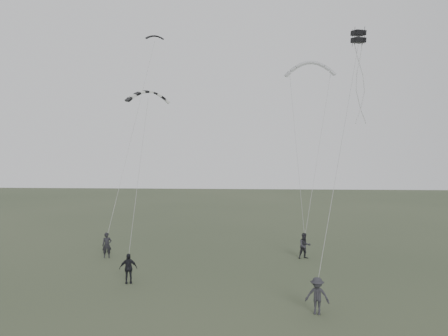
# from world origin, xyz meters

# --- Properties ---
(ground) EXTENTS (140.00, 140.00, 0.00)m
(ground) POSITION_xyz_m (0.00, 0.00, 0.00)
(ground) COLOR #35402B
(ground) RESTS_ON ground
(flyer_left) EXTENTS (0.81, 0.67, 1.90)m
(flyer_left) POSITION_xyz_m (-7.92, 6.71, 0.95)
(flyer_left) COLOR black
(flyer_left) RESTS_ON ground
(flyer_right) EXTENTS (1.09, 0.94, 1.91)m
(flyer_right) POSITION_xyz_m (6.98, 7.42, 0.96)
(flyer_right) COLOR #25252A
(flyer_right) RESTS_ON ground
(flyer_center) EXTENTS (1.14, 0.72, 1.81)m
(flyer_center) POSITION_xyz_m (-4.47, 0.48, 0.91)
(flyer_center) COLOR black
(flyer_center) RESTS_ON ground
(flyer_far) EXTENTS (1.31, 0.95, 1.82)m
(flyer_far) POSITION_xyz_m (6.25, -3.94, 0.91)
(flyer_far) COLOR #252529
(flyer_far) RESTS_ON ground
(kite_dark_small) EXTENTS (1.66, 1.04, 0.64)m
(kite_dark_small) POSITION_xyz_m (-5.38, 12.11, 18.00)
(kite_dark_small) COLOR black
(kite_dark_small) RESTS_ON flyer_left
(kite_pale_large) EXTENTS (4.38, 1.95, 1.94)m
(kite_pale_large) POSITION_xyz_m (7.92, 12.30, 15.59)
(kite_pale_large) COLOR #9D9FA2
(kite_pale_large) RESTS_ON flyer_right
(kite_striped) EXTENTS (3.27, 2.37, 1.36)m
(kite_striped) POSITION_xyz_m (-4.48, 5.87, 12.35)
(kite_striped) COLOR black
(kite_striped) RESTS_ON flyer_center
(kite_box) EXTENTS (0.90, 0.94, 0.80)m
(kite_box) POSITION_xyz_m (9.50, 1.98, 15.03)
(kite_box) COLOR black
(kite_box) RESTS_ON flyer_far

